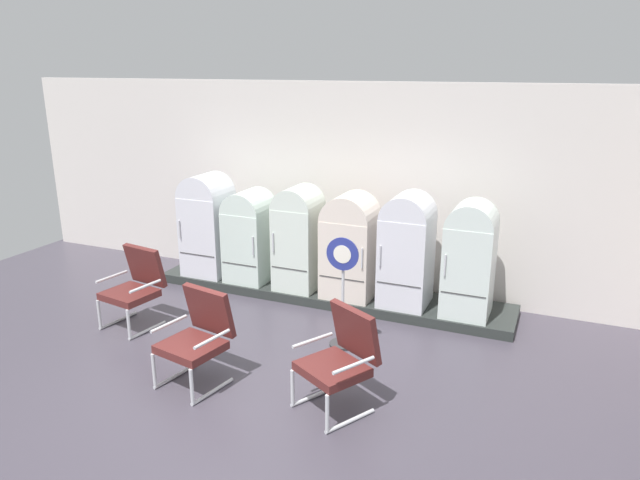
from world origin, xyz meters
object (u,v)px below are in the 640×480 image
object	(u,v)px
refrigerator_3	(350,243)
refrigerator_5	(470,256)
refrigerator_0	(208,222)
armchair_center	(198,334)
refrigerator_4	(407,246)
armchair_right	(341,356)
refrigerator_1	(250,233)
sign_stand	(342,298)
refrigerator_2	(298,235)
armchair_left	(136,284)

from	to	relation	value
refrigerator_3	refrigerator_5	xyz separation A→B (m)	(1.66, -0.01, 0.03)
refrigerator_0	armchair_center	world-z (taller)	refrigerator_0
refrigerator_4	armchair_right	distance (m)	2.56
refrigerator_1	refrigerator_3	world-z (taller)	refrigerator_3
refrigerator_4	refrigerator_5	size ratio (longest dim) A/B	1.02
refrigerator_5	sign_stand	bearing A→B (deg)	-135.20
refrigerator_5	sign_stand	xyz separation A→B (m)	(-1.28, -1.27, -0.32)
refrigerator_2	armchair_center	xyz separation A→B (m)	(0.06, -2.66, -0.38)
refrigerator_4	refrigerator_3	bearing A→B (deg)	-179.20
armchair_center	sign_stand	world-z (taller)	sign_stand
refrigerator_1	sign_stand	distance (m)	2.41
refrigerator_4	armchair_left	size ratio (longest dim) A/B	1.50
refrigerator_4	sign_stand	distance (m)	1.40
sign_stand	refrigerator_1	bearing A→B (deg)	147.25
refrigerator_4	armchair_left	bearing A→B (deg)	-150.81
refrigerator_1	refrigerator_5	bearing A→B (deg)	-0.41
armchair_right	sign_stand	bearing A→B (deg)	110.49
armchair_center	armchair_right	bearing A→B (deg)	5.25
refrigerator_5	armchair_center	bearing A→B (deg)	-132.14
refrigerator_0	refrigerator_5	world-z (taller)	refrigerator_0
refrigerator_0	refrigerator_2	world-z (taller)	refrigerator_0
refrigerator_1	refrigerator_4	world-z (taller)	refrigerator_4
sign_stand	refrigerator_3	bearing A→B (deg)	106.50
refrigerator_4	refrigerator_0	bearing A→B (deg)	-179.85
refrigerator_2	armchair_left	bearing A→B (deg)	-131.47
armchair_left	armchair_right	xyz separation A→B (m)	(3.20, -0.76, 0.00)
refrigerator_0	armchair_right	xyz separation A→B (m)	(3.22, -2.52, -0.41)
refrigerator_1	sign_stand	size ratio (longest dim) A/B	1.00
refrigerator_0	refrigerator_5	distance (m)	4.04
refrigerator_2	refrigerator_3	world-z (taller)	refrigerator_2
refrigerator_3	refrigerator_0	bearing A→B (deg)	179.93
refrigerator_2	armchair_left	xyz separation A→B (m)	(-1.55, -1.75, -0.38)
refrigerator_4	refrigerator_5	world-z (taller)	refrigerator_4
armchair_right	refrigerator_5	bearing A→B (deg)	71.98
refrigerator_2	armchair_right	world-z (taller)	refrigerator_2
refrigerator_4	armchair_left	distance (m)	3.65
armchair_right	refrigerator_2	bearing A→B (deg)	123.22
refrigerator_5	armchair_right	world-z (taller)	refrigerator_5
refrigerator_0	refrigerator_4	distance (m)	3.19
refrigerator_3	refrigerator_4	world-z (taller)	refrigerator_4
refrigerator_0	refrigerator_3	distance (m)	2.38
armchair_center	refrigerator_2	bearing A→B (deg)	91.28
refrigerator_1	armchair_right	xyz separation A→B (m)	(2.48, -2.54, -0.31)
refrigerator_2	sign_stand	xyz separation A→B (m)	(1.18, -1.28, -0.32)
armchair_right	armchair_center	distance (m)	1.60
refrigerator_1	refrigerator_2	world-z (taller)	refrigerator_2
refrigerator_1	armchair_right	size ratio (longest dim) A/B	1.34
refrigerator_1	refrigerator_5	size ratio (longest dim) A/B	0.91
refrigerator_4	refrigerator_5	distance (m)	0.85
refrigerator_1	armchair_center	bearing A→B (deg)	-71.64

